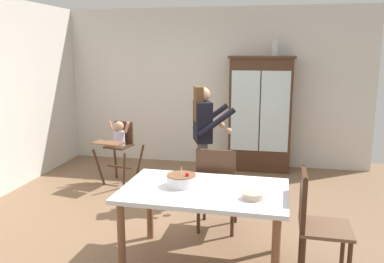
{
  "coord_description": "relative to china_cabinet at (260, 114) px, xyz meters",
  "views": [
    {
      "loc": [
        1.01,
        -4.27,
        1.98
      ],
      "look_at": [
        0.01,
        0.7,
        0.95
      ],
      "focal_mm": 37.39,
      "sensor_mm": 36.0,
      "label": 1
    }
  ],
  "objects": [
    {
      "name": "china_cabinet",
      "position": [
        0.0,
        0.0,
        0.0
      ],
      "size": [
        1.06,
        0.48,
        1.89
      ],
      "color": "#422819",
      "rests_on": "ground_plane"
    },
    {
      "name": "dining_table",
      "position": [
        -0.39,
        -3.21,
        -0.31
      ],
      "size": [
        1.53,
        0.98,
        0.74
      ],
      "color": "silver",
      "rests_on": "ground_plane"
    },
    {
      "name": "adult_person",
      "position": [
        -0.67,
        -1.63,
        0.02
      ],
      "size": [
        0.62,
        0.61,
        1.53
      ],
      "rotation": [
        0.0,
        0.0,
        1.91
      ],
      "color": "#47474C",
      "rests_on": "ground_plane"
    },
    {
      "name": "wall_back",
      "position": [
        -0.82,
        0.26,
        0.4
      ],
      "size": [
        5.32,
        0.06,
        2.7
      ],
      "primitive_type": "cube",
      "color": "beige",
      "rests_on": "ground_plane"
    },
    {
      "name": "birthday_cake",
      "position": [
        -0.61,
        -3.17,
        -0.16
      ],
      "size": [
        0.28,
        0.28,
        0.19
      ],
      "color": "white",
      "rests_on": "dining_table"
    },
    {
      "name": "ground_plane",
      "position": [
        -0.82,
        -2.37,
        -0.95
      ],
      "size": [
        6.24,
        6.24,
        0.0
      ],
      "primitive_type": "plane",
      "color": "brown"
    },
    {
      "name": "high_chair_with_toddler",
      "position": [
        -2.04,
        -1.14,
        -0.3
      ],
      "size": [
        0.67,
        0.76,
        0.95
      ],
      "rotation": [
        0.0,
        0.0,
        -0.19
      ],
      "color": "#422819",
      "rests_on": "ground_plane"
    },
    {
      "name": "serving_bowl",
      "position": [
        0.06,
        -3.37,
        -0.19
      ],
      "size": [
        0.18,
        0.18,
        0.05
      ],
      "primitive_type": "cylinder",
      "color": "#C6AD93",
      "rests_on": "dining_table"
    },
    {
      "name": "ceramic_vase",
      "position": [
        0.21,
        0.0,
        1.06
      ],
      "size": [
        0.13,
        0.13,
        0.27
      ],
      "color": "#B2B7B2",
      "rests_on": "china_cabinet"
    },
    {
      "name": "dining_chair_far_side",
      "position": [
        -0.37,
        -2.52,
        -0.4
      ],
      "size": [
        0.44,
        0.44,
        0.96
      ],
      "rotation": [
        0.0,
        0.0,
        3.14
      ],
      "color": "#422819",
      "rests_on": "ground_plane"
    },
    {
      "name": "dining_chair_right_end",
      "position": [
        0.58,
        -3.23,
        -0.4
      ],
      "size": [
        0.45,
        0.45,
        0.96
      ],
      "rotation": [
        0.0,
        0.0,
        1.54
      ],
      "color": "#422819",
      "rests_on": "ground_plane"
    }
  ]
}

